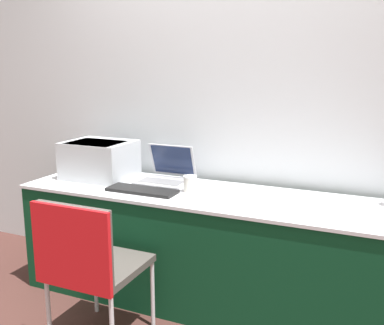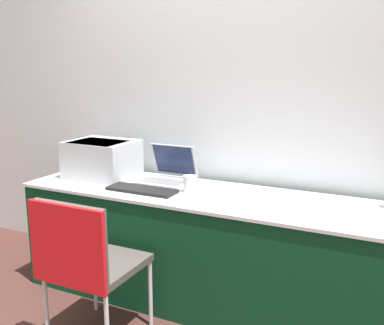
% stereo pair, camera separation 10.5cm
% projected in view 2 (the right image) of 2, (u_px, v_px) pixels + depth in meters
% --- Properties ---
extents(ground_plane, '(14.00, 14.00, 0.00)m').
position_uv_depth(ground_plane, '(183.00, 325.00, 2.66)').
color(ground_plane, '#472823').
extents(wall_back, '(8.00, 0.05, 2.60)m').
position_uv_depth(wall_back, '(231.00, 96.00, 3.01)').
color(wall_back, silver).
rests_on(wall_back, ground_plane).
extents(table, '(2.41, 0.64, 0.73)m').
position_uv_depth(table, '(205.00, 248.00, 2.85)').
color(table, '#0C381E').
rests_on(table, ground_plane).
extents(printer, '(0.45, 0.37, 0.26)m').
position_uv_depth(printer, '(102.00, 158.00, 3.16)').
color(printer, '#B2B7BC').
rests_on(printer, table).
extents(laptop_left, '(0.33, 0.33, 0.24)m').
position_uv_depth(laptop_left, '(167.00, 174.00, 3.05)').
color(laptop_left, '#B7B7BC').
rests_on(laptop_left, table).
extents(external_keyboard, '(0.45, 0.16, 0.02)m').
position_uv_depth(external_keyboard, '(142.00, 190.00, 2.82)').
color(external_keyboard, black).
rests_on(external_keyboard, table).
extents(coffee_cup, '(0.09, 0.09, 0.10)m').
position_uv_depth(coffee_cup, '(190.00, 184.00, 2.80)').
color(coffee_cup, white).
rests_on(coffee_cup, table).
extents(chair, '(0.46, 0.48, 0.84)m').
position_uv_depth(chair, '(84.00, 256.00, 2.34)').
color(chair, '#4C4742').
rests_on(chair, ground_plane).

